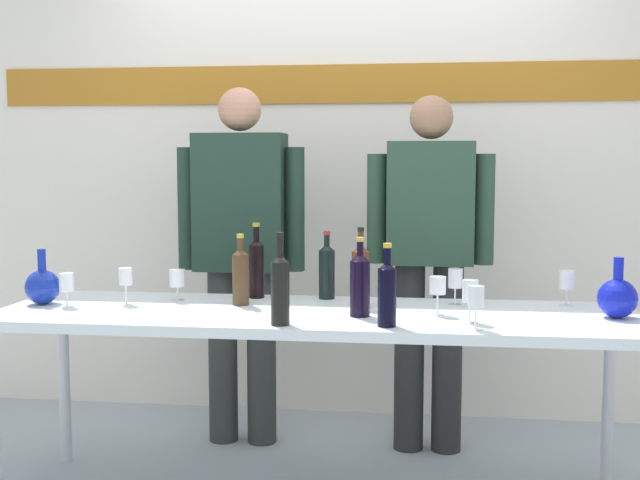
# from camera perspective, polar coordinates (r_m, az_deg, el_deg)

# --- Properties ---
(back_wall) EXTENTS (5.37, 0.11, 3.00)m
(back_wall) POSITION_cam_1_polar(r_m,az_deg,el_deg) (4.28, 1.86, 7.53)
(back_wall) COLOR white
(back_wall) RESTS_ON ground
(display_table) EXTENTS (2.50, 0.71, 0.78)m
(display_table) POSITION_cam_1_polar(r_m,az_deg,el_deg) (3.12, -0.35, -6.15)
(display_table) COLOR silver
(display_table) RESTS_ON ground
(decanter_blue_left) EXTENTS (0.14, 0.14, 0.23)m
(decanter_blue_left) POSITION_cam_1_polar(r_m,az_deg,el_deg) (3.44, -19.30, -3.13)
(decanter_blue_left) COLOR #142C9F
(decanter_blue_left) RESTS_ON display_table
(decanter_blue_right) EXTENTS (0.15, 0.15, 0.23)m
(decanter_blue_right) POSITION_cam_1_polar(r_m,az_deg,el_deg) (3.16, 20.58, -3.88)
(decanter_blue_right) COLOR #111DBB
(decanter_blue_right) RESTS_ON display_table
(presenter_left) EXTENTS (0.61, 0.22, 1.71)m
(presenter_left) POSITION_cam_1_polar(r_m,az_deg,el_deg) (3.81, -5.69, -0.15)
(presenter_left) COLOR #2E312E
(presenter_left) RESTS_ON ground
(presenter_right) EXTENTS (0.58, 0.22, 1.66)m
(presenter_right) POSITION_cam_1_polar(r_m,az_deg,el_deg) (3.71, 7.87, -0.82)
(presenter_right) COLOR #262727
(presenter_right) RESTS_ON ground
(wine_bottle_0) EXTENTS (0.07, 0.07, 0.29)m
(wine_bottle_0) POSITION_cam_1_polar(r_m,az_deg,el_deg) (3.37, 0.49, -2.15)
(wine_bottle_0) COLOR black
(wine_bottle_0) RESTS_ON display_table
(wine_bottle_1) EXTENTS (0.07, 0.07, 0.29)m
(wine_bottle_1) POSITION_cam_1_polar(r_m,az_deg,el_deg) (3.24, -5.72, -2.48)
(wine_bottle_1) COLOR #4A321D
(wine_bottle_1) RESTS_ON display_table
(wine_bottle_2) EXTENTS (0.07, 0.07, 0.32)m
(wine_bottle_2) POSITION_cam_1_polar(r_m,az_deg,el_deg) (3.18, 2.93, -2.46)
(wine_bottle_2) COLOR #562C16
(wine_bottle_2) RESTS_ON display_table
(wine_bottle_3) EXTENTS (0.08, 0.08, 0.30)m
(wine_bottle_3) POSITION_cam_1_polar(r_m,az_deg,el_deg) (2.99, 2.89, -3.09)
(wine_bottle_3) COLOR black
(wine_bottle_3) RESTS_ON display_table
(wine_bottle_4) EXTENTS (0.07, 0.07, 0.30)m
(wine_bottle_4) POSITION_cam_1_polar(r_m,az_deg,el_deg) (2.81, 4.84, -3.70)
(wine_bottle_4) COLOR black
(wine_bottle_4) RESTS_ON display_table
(wine_bottle_5) EXTENTS (0.07, 0.07, 0.32)m
(wine_bottle_5) POSITION_cam_1_polar(r_m,az_deg,el_deg) (3.40, -4.58, -1.88)
(wine_bottle_5) COLOR black
(wine_bottle_5) RESTS_ON display_table
(wine_bottle_6) EXTENTS (0.07, 0.07, 0.33)m
(wine_bottle_6) POSITION_cam_1_polar(r_m,az_deg,el_deg) (2.83, -2.88, -3.39)
(wine_bottle_6) COLOR black
(wine_bottle_6) RESTS_ON display_table
(wine_glass_left_0) EXTENTS (0.06, 0.06, 0.14)m
(wine_glass_left_0) POSITION_cam_1_polar(r_m,az_deg,el_deg) (3.34, -17.74, -2.98)
(wine_glass_left_0) COLOR white
(wine_glass_left_0) RESTS_ON display_table
(wine_glass_left_1) EXTENTS (0.06, 0.06, 0.13)m
(wine_glass_left_1) POSITION_cam_1_polar(r_m,az_deg,el_deg) (3.38, -10.21, -2.75)
(wine_glass_left_1) COLOR white
(wine_glass_left_1) RESTS_ON display_table
(wine_glass_left_2) EXTENTS (0.06, 0.06, 0.15)m
(wine_glass_left_2) POSITION_cam_1_polar(r_m,az_deg,el_deg) (3.33, -13.79, -2.64)
(wine_glass_left_2) COLOR white
(wine_glass_left_2) RESTS_ON display_table
(wine_glass_right_0) EXTENTS (0.06, 0.06, 0.15)m
(wine_glass_right_0) POSITION_cam_1_polar(r_m,az_deg,el_deg) (2.81, 11.14, -4.13)
(wine_glass_right_0) COLOR white
(wine_glass_right_0) RESTS_ON display_table
(wine_glass_right_1) EXTENTS (0.06, 0.06, 0.14)m
(wine_glass_right_1) POSITION_cam_1_polar(r_m,az_deg,el_deg) (3.36, 17.31, -2.79)
(wine_glass_right_1) COLOR white
(wine_glass_right_1) RESTS_ON display_table
(wine_glass_right_2) EXTENTS (0.06, 0.06, 0.15)m
(wine_glass_right_2) POSITION_cam_1_polar(r_m,az_deg,el_deg) (3.27, 9.69, -2.80)
(wine_glass_right_2) COLOR white
(wine_glass_right_2) RESTS_ON display_table
(wine_glass_right_3) EXTENTS (0.06, 0.06, 0.16)m
(wine_glass_right_3) POSITION_cam_1_polar(r_m,az_deg,el_deg) (2.93, 10.74, -3.74)
(wine_glass_right_3) COLOR white
(wine_glass_right_3) RESTS_ON display_table
(wine_glass_right_4) EXTENTS (0.06, 0.06, 0.15)m
(wine_glass_right_4) POSITION_cam_1_polar(r_m,az_deg,el_deg) (3.05, 8.44, -3.33)
(wine_glass_right_4) COLOR white
(wine_glass_right_4) RESTS_ON display_table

